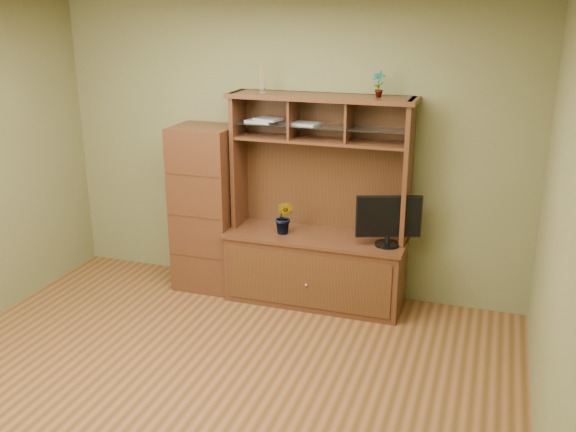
% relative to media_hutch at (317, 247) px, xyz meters
% --- Properties ---
extents(room, '(4.54, 4.04, 2.74)m').
position_rel_media_hutch_xyz_m(room, '(-0.37, -1.73, 0.83)').
color(room, '#573719').
rests_on(room, ground).
extents(media_hutch, '(1.66, 0.61, 1.90)m').
position_rel_media_hutch_xyz_m(media_hutch, '(0.00, 0.00, 0.00)').
color(media_hutch, '#3F2212').
rests_on(media_hutch, room).
extents(monitor, '(0.55, 0.22, 0.45)m').
position_rel_media_hutch_xyz_m(monitor, '(0.66, -0.08, 0.36)').
color(monitor, black).
rests_on(monitor, media_hutch).
extents(orchid_plant, '(0.20, 0.17, 0.32)m').
position_rel_media_hutch_xyz_m(orchid_plant, '(-0.28, -0.08, 0.29)').
color(orchid_plant, '#2F5C1F').
rests_on(orchid_plant, media_hutch).
extents(top_plant, '(0.13, 0.10, 0.22)m').
position_rel_media_hutch_xyz_m(top_plant, '(0.49, 0.08, 1.49)').
color(top_plant, '#2E6C25').
rests_on(top_plant, media_hutch).
extents(reed_diffuser, '(0.06, 0.06, 0.29)m').
position_rel_media_hutch_xyz_m(reed_diffuser, '(-0.54, 0.08, 1.49)').
color(reed_diffuser, silver).
rests_on(reed_diffuser, media_hutch).
extents(magazines, '(0.69, 0.23, 0.04)m').
position_rel_media_hutch_xyz_m(magazines, '(-0.40, 0.08, 1.13)').
color(magazines, '#9E9EA2').
rests_on(magazines, media_hutch).
extents(side_cabinet, '(0.56, 0.51, 1.58)m').
position_rel_media_hutch_xyz_m(side_cabinet, '(-1.10, -0.00, 0.27)').
color(side_cabinet, '#3F2212').
rests_on(side_cabinet, room).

